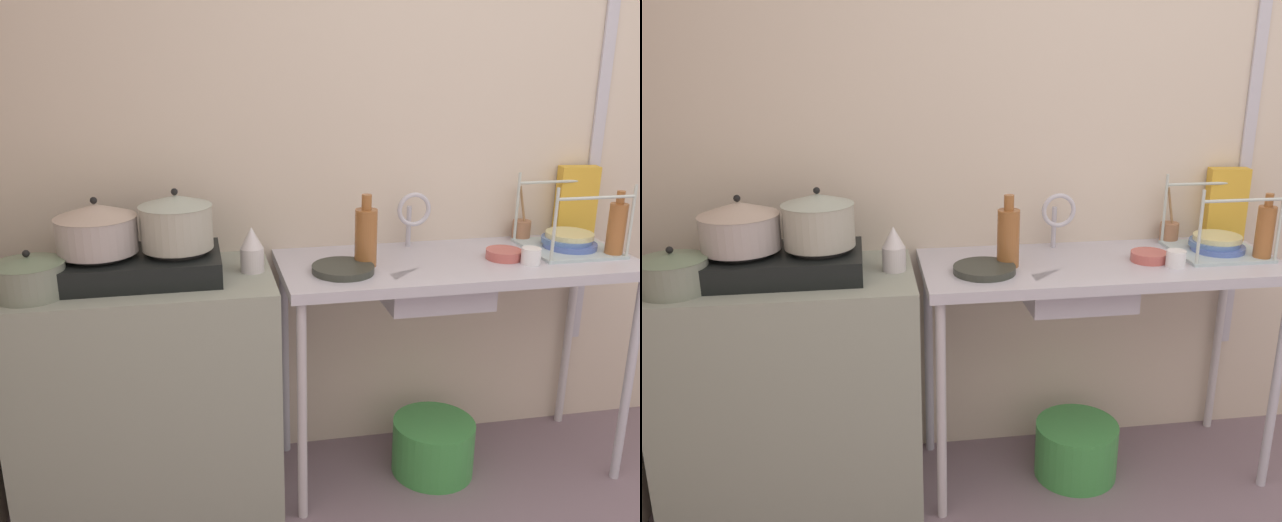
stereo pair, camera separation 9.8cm
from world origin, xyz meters
TOP-DOWN VIEW (x-y plane):
  - wall_back at (0.00, 1.69)m, footprint 4.94×0.10m
  - wall_metal_strip at (0.36, 1.64)m, footprint 0.05×0.01m
  - counter_concrete at (-1.52, 1.38)m, footprint 0.94×0.53m
  - counter_sink at (-0.33, 1.38)m, footprint 1.38×0.53m
  - stove at (-1.52, 1.38)m, footprint 0.56×0.34m
  - pot_on_left_burner at (-1.65, 1.38)m, footprint 0.28×0.28m
  - pot_on_right_burner at (-1.38, 1.38)m, footprint 0.25×0.25m
  - pot_beside_stove at (-1.86, 1.27)m, footprint 0.24×0.24m
  - percolator at (-1.12, 1.39)m, footprint 0.09×0.09m
  - sink_basin at (-0.44, 1.38)m, footprint 0.39×0.36m
  - faucet at (-0.47, 1.54)m, footprint 0.14×0.08m
  - frying_pan at (-0.80, 1.31)m, footprint 0.23×0.23m
  - dish_rack at (0.15, 1.42)m, footprint 0.33×0.32m
  - cup_by_rack at (-0.09, 1.28)m, footprint 0.07×0.07m
  - small_bowl_on_drainboard at (-0.16, 1.36)m, footprint 0.14×0.14m
  - bottle_by_sink at (-0.70, 1.37)m, footprint 0.08×0.08m
  - bottle_by_rack at (0.28, 1.30)m, footprint 0.07×0.07m
  - cereal_box at (0.27, 1.59)m, footprint 0.17×0.09m
  - utensil_jar at (0.03, 1.59)m, footprint 0.07×0.07m
  - bucket_on_floor at (-0.41, 1.34)m, footprint 0.33×0.33m

SIDE VIEW (x-z plane):
  - bucket_on_floor at x=-0.41m, z-range 0.00..0.23m
  - counter_concrete at x=-1.52m, z-range 0.00..0.91m
  - counter_sink at x=-0.33m, z-range 0.37..1.28m
  - sink_basin at x=-0.44m, z-range 0.76..0.91m
  - frying_pan at x=-0.80m, z-range 0.91..0.93m
  - small_bowl_on_drainboard at x=-0.16m, z-range 0.91..0.94m
  - cup_by_rack at x=-0.09m, z-range 0.91..0.97m
  - dish_rack at x=0.15m, z-range 0.80..1.09m
  - utensil_jar at x=0.03m, z-range 0.84..1.07m
  - stove at x=-1.52m, z-range 0.90..1.01m
  - pot_beside_stove at x=-1.86m, z-range 0.90..1.05m
  - percolator at x=-1.12m, z-range 0.91..1.07m
  - bottle_by_rack at x=0.28m, z-range 0.89..1.15m
  - bottle_by_sink at x=-0.70m, z-range 0.89..1.16m
  - cereal_box at x=0.27m, z-range 0.91..1.21m
  - faucet at x=-0.47m, z-range 0.94..1.18m
  - pot_on_left_burner at x=-1.65m, z-range 1.00..1.20m
  - pot_on_right_burner at x=-1.38m, z-range 1.00..1.21m
  - wall_back at x=0.00m, z-range 0.00..2.75m
  - wall_metal_strip at x=0.36m, z-range 0.41..2.61m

